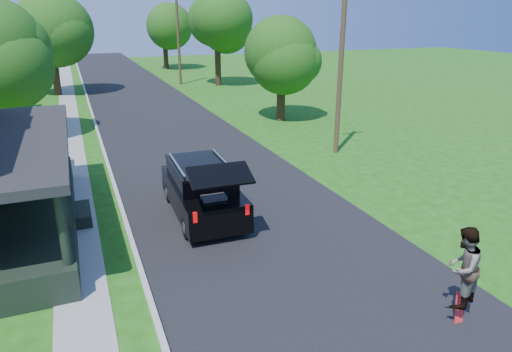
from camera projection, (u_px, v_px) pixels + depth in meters
name	position (u px, v px, depth m)	size (l,w,h in m)	color
ground	(303.00, 276.00, 12.34)	(140.00, 140.00, 0.00)	#214E0F
street	(161.00, 123.00, 29.81)	(8.00, 120.00, 0.02)	black
curb	(96.00, 128.00, 28.39)	(0.15, 120.00, 0.12)	#AEAEA9
sidewalk	(70.00, 130.00, 27.84)	(1.30, 120.00, 0.03)	#9F9E96
black_suv	(202.00, 190.00, 15.84)	(2.18, 5.34, 2.46)	black
skateboarder	(463.00, 267.00, 10.07)	(1.14, 1.03, 1.92)	black
skateboard	(459.00, 310.00, 10.48)	(0.39, 0.31, 0.80)	red
tree_left_far	(47.00, 23.00, 37.98)	(8.16, 7.92, 9.41)	black
tree_right_near	(281.00, 50.00, 28.97)	(5.96, 5.55, 6.94)	black
tree_right_mid	(216.00, 21.00, 43.47)	(7.31, 7.50, 9.19)	black
tree_right_far	(163.00, 21.00, 57.10)	(6.34, 6.44, 8.85)	black
utility_pole_near	(341.00, 68.00, 21.99)	(1.51, 0.29, 8.21)	#4F3B24
utility_pole_far	(178.00, 35.00, 44.58)	(1.60, 0.37, 9.33)	#4F3B24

